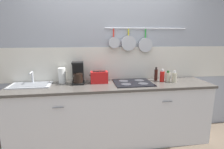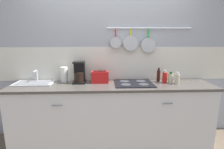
% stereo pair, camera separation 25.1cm
% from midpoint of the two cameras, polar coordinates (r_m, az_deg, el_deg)
% --- Properties ---
extents(ground_plane, '(12.00, 12.00, 0.00)m').
position_cam_midpoint_polar(ground_plane, '(2.92, 2.62, -20.96)').
color(ground_plane, brown).
extents(wall_back, '(7.20, 0.16, 2.60)m').
position_cam_midpoint_polar(wall_back, '(2.80, 2.30, 5.64)').
color(wall_back, '#999EA8').
rests_on(wall_back, ground_plane).
extents(cabinet_base, '(2.92, 0.57, 0.88)m').
position_cam_midpoint_polar(cabinet_base, '(2.71, 2.71, -13.11)').
color(cabinet_base, silver).
rests_on(cabinet_base, ground_plane).
extents(countertop, '(2.96, 0.60, 0.03)m').
position_cam_midpoint_polar(countertop, '(2.55, 2.82, -3.73)').
color(countertop, '#4C4742').
rests_on(countertop, cabinet_base).
extents(sink_basin, '(0.56, 0.33, 0.18)m').
position_cam_midpoint_polar(sink_basin, '(2.80, -21.74, -2.45)').
color(sink_basin, '#B7BABF').
rests_on(sink_basin, countertop).
extents(paper_towel_roll, '(0.11, 0.11, 0.23)m').
position_cam_midpoint_polar(paper_towel_roll, '(2.75, -12.84, -0.01)').
color(paper_towel_roll, white).
rests_on(paper_towel_roll, countertop).
extents(coffee_maker, '(0.18, 0.21, 0.32)m').
position_cam_midpoint_polar(coffee_maker, '(2.66, -8.00, 0.18)').
color(coffee_maker, black).
rests_on(coffee_maker, countertop).
extents(toaster, '(0.27, 0.14, 0.18)m').
position_cam_midpoint_polar(toaster, '(2.63, -1.24, -0.82)').
color(toaster, red).
rests_on(toaster, countertop).
extents(cooktop, '(0.56, 0.48, 0.01)m').
position_cam_midpoint_polar(cooktop, '(2.63, 9.83, -2.85)').
color(cooktop, black).
rests_on(cooktop, countertop).
extents(bottle_cooking_wine, '(0.05, 0.05, 0.22)m').
position_cam_midpoint_polar(bottle_cooking_wine, '(2.82, 17.43, -0.38)').
color(bottle_cooking_wine, '#33140F').
rests_on(bottle_cooking_wine, countertop).
extents(bottle_sesame_oil, '(0.07, 0.07, 0.19)m').
position_cam_midpoint_polar(bottle_sesame_oil, '(2.78, 19.33, -0.88)').
color(bottle_sesame_oil, red).
rests_on(bottle_sesame_oil, countertop).
extents(bottle_hot_sauce, '(0.07, 0.07, 0.17)m').
position_cam_midpoint_polar(bottle_hot_sauce, '(2.79, 21.06, -1.15)').
color(bottle_hot_sauce, '#BFB799').
rests_on(bottle_hot_sauce, countertop).
extents(bottle_olive_oil, '(0.07, 0.07, 0.18)m').
position_cam_midpoint_polar(bottle_olive_oil, '(2.78, 22.96, -1.31)').
color(bottle_olive_oil, '#BFB799').
rests_on(bottle_olive_oil, countertop).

